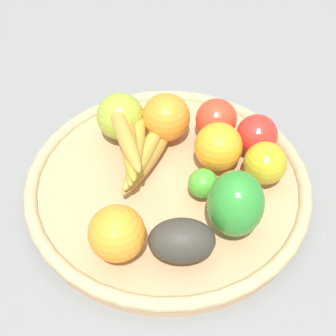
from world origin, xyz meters
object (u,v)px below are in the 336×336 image
(orange_1, at_px, (166,117))
(orange_2, at_px, (118,234))
(banana_bunch, at_px, (137,147))
(orange_0, at_px, (218,146))
(apple_1, at_px, (265,163))
(apple_3, at_px, (257,135))
(apple_2, at_px, (216,119))
(avocado, at_px, (182,241))
(apple_0, at_px, (120,116))
(bell_pepper, at_px, (236,203))
(lime_0, at_px, (203,183))

(orange_1, xyz_separation_m, orange_2, (0.24, 0.05, -0.00))
(banana_bunch, distance_m, orange_0, 0.13)
(apple_1, relative_size, apple_3, 0.99)
(apple_2, relative_size, orange_1, 0.87)
(avocado, bearing_deg, apple_2, -168.08)
(apple_0, distance_m, avocado, 0.26)
(orange_0, distance_m, orange_1, 0.11)
(banana_bunch, bearing_deg, apple_0, -130.72)
(apple_1, distance_m, orange_2, 0.26)
(banana_bunch, distance_m, orange_2, 0.17)
(bell_pepper, bearing_deg, apple_3, -16.32)
(apple_2, xyz_separation_m, orange_2, (0.28, -0.03, 0.00))
(banana_bunch, bearing_deg, lime_0, 84.18)
(apple_0, bearing_deg, orange_0, 92.17)
(orange_1, bearing_deg, lime_0, 49.27)
(lime_0, bearing_deg, avocado, 9.07)
(orange_0, relative_size, orange_2, 0.97)
(orange_2, height_order, apple_3, orange_2)
(lime_0, bearing_deg, orange_2, -22.17)
(apple_2, bearing_deg, banana_bunch, -35.89)
(avocado, xyz_separation_m, orange_0, (-0.18, -0.02, 0.01))
(avocado, xyz_separation_m, orange_1, (-0.21, -0.13, 0.01))
(orange_2, bearing_deg, bell_pepper, 131.66)
(apple_0, height_order, orange_2, same)
(apple_2, bearing_deg, apple_1, 60.56)
(avocado, relative_size, apple_3, 1.35)
(apple_0, relative_size, apple_3, 1.17)
(avocado, bearing_deg, apple_0, -131.99)
(lime_0, height_order, apple_3, apple_3)
(orange_2, bearing_deg, orange_0, 165.57)
(banana_bunch, xyz_separation_m, bell_pepper, (0.05, 0.18, 0.01))
(orange_0, bearing_deg, banana_bunch, -63.91)
(apple_0, height_order, apple_2, apple_0)
(apple_0, distance_m, apple_1, 0.25)
(lime_0, xyz_separation_m, banana_bunch, (-0.01, -0.12, 0.01))
(orange_0, xyz_separation_m, orange_1, (-0.02, -0.10, 0.00))
(apple_1, xyz_separation_m, apple_3, (-0.05, -0.03, 0.00))
(bell_pepper, relative_size, orange_2, 1.27)
(orange_2, bearing_deg, apple_2, 174.58)
(orange_1, distance_m, orange_2, 0.25)
(banana_bunch, relative_size, bell_pepper, 1.72)
(orange_1, bearing_deg, apple_1, 83.18)
(orange_0, height_order, orange_2, orange_2)
(apple_2, height_order, orange_1, orange_1)
(orange_1, bearing_deg, banana_bunch, -8.21)
(lime_0, height_order, orange_2, orange_2)
(apple_2, height_order, apple_1, apple_2)
(orange_2, bearing_deg, orange_1, -168.69)
(orange_1, height_order, orange_2, orange_1)
(bell_pepper, bearing_deg, avocado, 124.80)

